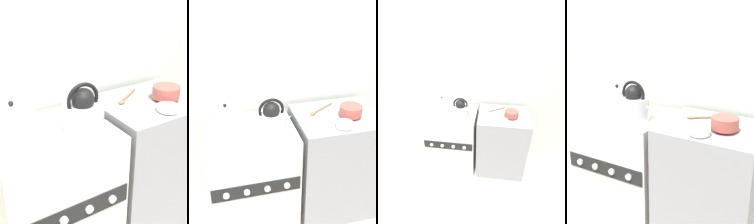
{
  "view_description": "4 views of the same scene",
  "coord_description": "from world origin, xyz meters",
  "views": [
    {
      "loc": [
        -0.55,
        -1.05,
        1.68
      ],
      "look_at": [
        0.28,
        0.27,
        0.93
      ],
      "focal_mm": 50.0,
      "sensor_mm": 36.0,
      "label": 1
    },
    {
      "loc": [
        -0.23,
        -1.66,
        2.07
      ],
      "look_at": [
        0.25,
        0.25,
        1.0
      ],
      "focal_mm": 50.0,
      "sensor_mm": 36.0,
      "label": 2
    },
    {
      "loc": [
        0.53,
        -1.65,
        2.08
      ],
      "look_at": [
        0.27,
        0.27,
        0.91
      ],
      "focal_mm": 28.0,
      "sensor_mm": 36.0,
      "label": 3
    },
    {
      "loc": [
        1.3,
        -1.5,
        1.64
      ],
      "look_at": [
        0.32,
        0.24,
        0.95
      ],
      "focal_mm": 50.0,
      "sensor_mm": 36.0,
      "label": 4
    }
  ],
  "objects": [
    {
      "name": "wooden_spoon",
      "position": [
        0.58,
        0.37,
        0.91
      ],
      "size": [
        0.24,
        0.16,
        0.02
      ],
      "color": "olive",
      "rests_on": "counter"
    },
    {
      "name": "enamel_bowl",
      "position": [
        0.77,
        0.23,
        0.96
      ],
      "size": [
        0.17,
        0.17,
        0.09
      ],
      "color": "#B75147",
      "rests_on": "counter"
    },
    {
      "name": "counter",
      "position": [
        0.69,
        0.27,
        0.45
      ],
      "size": [
        0.64,
        0.53,
        0.91
      ],
      "color": "#99999E",
      "rests_on": "ground_plane"
    },
    {
      "name": "cooking_pot",
      "position": [
        -0.15,
        0.38,
        0.95
      ],
      "size": [
        0.24,
        0.24,
        0.17
      ],
      "color": "silver",
      "rests_on": "stove"
    },
    {
      "name": "small_ceramic_bowl",
      "position": [
        0.67,
        0.09,
        0.93
      ],
      "size": [
        0.13,
        0.13,
        0.04
      ],
      "color": "white",
      "rests_on": "counter"
    },
    {
      "name": "wall_back",
      "position": [
        0.0,
        0.6,
        1.25
      ],
      "size": [
        7.0,
        0.06,
        2.5
      ],
      "color": "silver",
      "rests_on": "ground_plane"
    },
    {
      "name": "kettle",
      "position": [
        0.15,
        0.17,
        0.99
      ],
      "size": [
        0.26,
        0.21,
        0.28
      ],
      "color": "silver",
      "rests_on": "stove"
    },
    {
      "name": "stove",
      "position": [
        0.0,
        0.26,
        0.44
      ],
      "size": [
        0.66,
        0.55,
        0.88
      ],
      "color": "silver",
      "rests_on": "ground_plane"
    }
  ]
}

